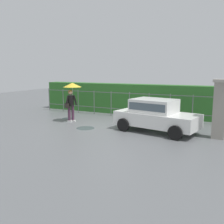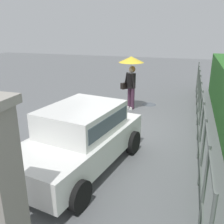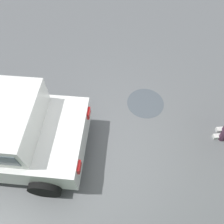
{
  "view_description": "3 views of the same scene",
  "coord_description": "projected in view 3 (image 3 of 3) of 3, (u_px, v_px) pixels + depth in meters",
  "views": [
    {
      "loc": [
        5.65,
        -11.08,
        2.8
      ],
      "look_at": [
        0.24,
        -0.14,
        0.74
      ],
      "focal_mm": 40.47,
      "sensor_mm": 36.0,
      "label": 1
    },
    {
      "loc": [
        7.38,
        2.19,
        3.22
      ],
      "look_at": [
        0.46,
        0.06,
        0.75
      ],
      "focal_mm": 40.79,
      "sensor_mm": 36.0,
      "label": 2
    },
    {
      "loc": [
        0.31,
        2.19,
        4.47
      ],
      "look_at": [
        0.1,
        -0.2,
        0.9
      ],
      "focal_mm": 36.8,
      "sensor_mm": 36.0,
      "label": 3
    }
  ],
  "objects": [
    {
      "name": "ground_plane",
      "position": [
        118.0,
        143.0,
        4.94
      ],
      "size": [
        40.0,
        40.0,
        0.0
      ],
      "primitive_type": "plane",
      "color": "slate"
    },
    {
      "name": "puddle_near",
      "position": [
        145.0,
        103.0,
        5.53
      ],
      "size": [
        0.89,
        0.89,
        0.0
      ],
      "primitive_type": "cylinder",
      "color": "#4C545B",
      "rests_on": "ground"
    }
  ]
}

